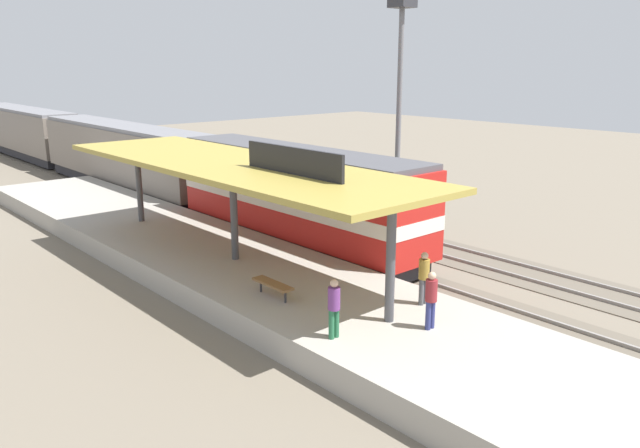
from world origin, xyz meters
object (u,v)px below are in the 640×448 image
Objects in this scene: locomotive at (296,197)px; platform_bench at (273,284)px; passenger_carriage_front at (123,156)px; light_mast at (400,61)px; person_waiting at (424,275)px; person_walking at (431,297)px; freight_car at (299,179)px; person_boarding at (334,305)px; passenger_carriage_rear at (24,131)px.

platform_bench is at bearing -134.57° from locomotive.
passenger_carriage_front is 1.71× the size of light_mast.
light_mast is at bearing 44.74° from person_waiting.
passenger_carriage_front reaches higher than person_walking.
locomotive is at bearing -173.95° from light_mast.
freight_car is 7.02× the size of person_walking.
passenger_carriage_front is at bearing 76.56° from person_boarding.
freight_car is at bearing 46.99° from platform_bench.
freight_car is 16.71m from person_waiting.
freight_car is at bearing 48.89° from locomotive.
person_waiting is (-2.83, -48.50, -0.46)m from passenger_carriage_rear.
light_mast is at bearing 44.79° from person_walking.
person_walking is at bearing -69.33° from platform_bench.
passenger_carriage_front is (0.00, 18.00, -0.10)m from locomotive.
freight_car is at bearing 125.75° from light_mast.
light_mast reaches higher than passenger_carriage_front.
passenger_carriage_rear is at bearing 90.00° from passenger_carriage_front.
person_waiting is 1.00× the size of person_boarding.
passenger_carriage_rear is at bearing 101.61° from light_mast.
passenger_carriage_front reaches higher than platform_bench.
locomotive is 1.20× the size of freight_car.
passenger_carriage_front is 28.43m from person_boarding.
passenger_carriage_rear is 50.00m from person_walking.
platform_bench is at bearing 131.31° from person_waiting.
person_waiting is (3.17, -3.61, 0.51)m from platform_bench.
person_walking is at bearing -110.58° from locomotive.
platform_bench is at bearing -153.37° from light_mast.
person_walking is 2.82m from person_boarding.
passenger_carriage_rear is 48.59m from person_waiting.
light_mast is at bearing -65.57° from passenger_carriage_front.
person_waiting is at bearing -116.38° from freight_car.
person_boarding is at bearing 150.86° from person_walking.
person_boarding is (-11.21, -14.92, -0.12)m from freight_car.
locomotive is 8.44× the size of person_boarding.
light_mast reaches higher than platform_bench.
freight_car is 7.02× the size of person_waiting.
locomotive is 0.72× the size of passenger_carriage_front.
person_waiting is at bearing -135.26° from light_mast.
person_walking is at bearing -135.21° from light_mast.
person_walking is at bearing -98.12° from passenger_carriage_front.
locomotive is 10.12m from person_waiting.
person_walking reaches higher than platform_bench.
passenger_carriage_rear is at bearing 90.00° from locomotive.
light_mast reaches higher than person_boarding.
passenger_carriage_front is 29.32m from person_walking.
person_walking is (1.86, -4.93, 0.51)m from platform_bench.
person_walking is at bearing -134.78° from person_waiting.
freight_car is (4.60, -12.73, -0.34)m from passenger_carriage_front.
person_boarding is (-0.61, -3.56, 0.51)m from platform_bench.
passenger_carriage_rear reaches higher than person_boarding.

